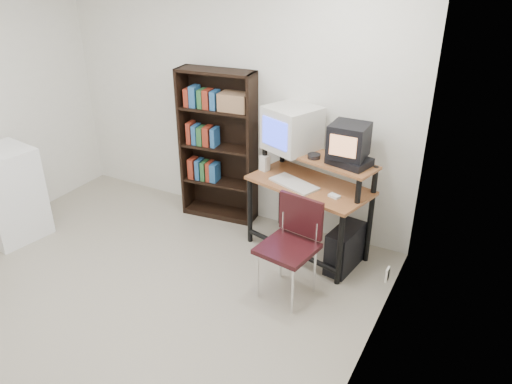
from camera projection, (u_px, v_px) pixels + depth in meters
The scene contains 17 objects.
floor at pixel (112, 310), 4.18m from camera, with size 4.00×4.00×0.01m, color #A79E8A.
back_wall at pixel (230, 99), 5.17m from camera, with size 4.00×0.01×2.60m, color silver.
right_wall at pixel (356, 236), 2.75m from camera, with size 0.01×4.00×2.60m, color silver.
computer_desk at pixel (310, 188), 4.69m from camera, with size 1.25×0.83×0.98m.
crt_monitor at pixel (292, 128), 4.72m from camera, with size 0.57×0.57×0.42m.
vcr at pixel (349, 162), 4.43m from camera, with size 0.36×0.26×0.08m, color black.
crt_tv at pixel (349, 140), 4.36m from camera, with size 0.32×0.32×0.30m.
cd_spindle at pixel (314, 157), 4.56m from camera, with size 0.12×0.12×0.05m, color #26262B.
keyboard at pixel (294, 185), 4.63m from camera, with size 0.47×0.21×0.04m, color beige.
mousepad at pixel (334, 198), 4.42m from camera, with size 0.22×0.18×0.01m, color black.
mouse at pixel (334, 197), 4.40m from camera, with size 0.10×0.06×0.03m, color white.
desk_speaker at pixel (265, 164), 4.90m from camera, with size 0.08×0.07×0.17m, color beige.
pc_tower at pixel (345, 248), 4.63m from camera, with size 0.20×0.45×0.42m, color black.
school_chair at pixel (292, 238), 4.17m from camera, with size 0.50×0.50×0.87m.
bookshelf at pixel (219, 144), 5.29m from camera, with size 0.84×0.36×1.63m.
mini_fridge at pixel (7, 194), 5.04m from camera, with size 0.63×0.65×0.95m.
wall_outlet at pixel (387, 274), 4.11m from camera, with size 0.02×0.08×0.12m, color beige.
Camera 1 is at (2.62, -2.34, 2.75)m, focal length 35.00 mm.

